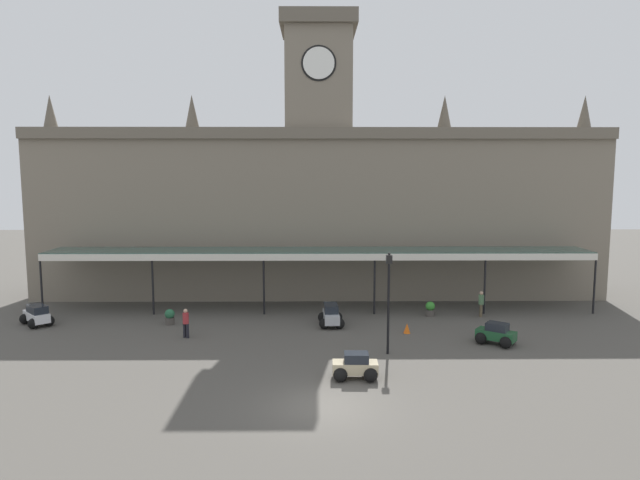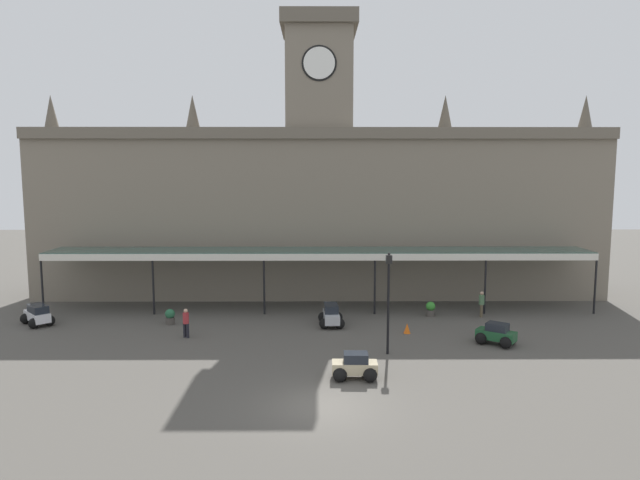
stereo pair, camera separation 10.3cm
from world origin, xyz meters
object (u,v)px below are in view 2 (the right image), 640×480
object	(u,v)px
car_silver_estate	(331,316)
pedestrian_near_entrance	(482,303)
traffic_cone	(407,328)
planter_by_canopy	(431,309)
pedestrian_beside_cars	(186,322)
planter_forecourt_centre	(170,316)
car_white_estate	(37,316)
car_green_sedan	(496,335)
victorian_lamppost	(388,292)
car_beige_sedan	(355,368)

from	to	relation	value
car_silver_estate	pedestrian_near_entrance	size ratio (longest dim) A/B	1.37
traffic_cone	planter_by_canopy	size ratio (longest dim) A/B	0.61
planter_by_canopy	pedestrian_beside_cars	bearing A→B (deg)	-162.43
car_silver_estate	traffic_cone	size ratio (longest dim) A/B	3.90
planter_forecourt_centre	pedestrian_beside_cars	bearing A→B (deg)	-59.72
traffic_cone	planter_by_canopy	distance (m)	4.47
car_white_estate	pedestrian_near_entrance	distance (m)	27.87
car_silver_estate	car_white_estate	distance (m)	18.03
pedestrian_near_entrance	planter_forecourt_centre	xyz separation A→B (m)	(-19.71, -1.68, -0.42)
car_white_estate	car_green_sedan	bearing A→B (deg)	-8.65
pedestrian_near_entrance	victorian_lamppost	distance (m)	10.49
car_beige_sedan	pedestrian_near_entrance	bearing A→B (deg)	50.59
car_beige_sedan	car_white_estate	xyz separation A→B (m)	(-18.87, 9.12, 0.06)
car_beige_sedan	pedestrian_beside_cars	world-z (taller)	pedestrian_beside_cars
car_green_sedan	planter_forecourt_centre	distance (m)	19.26
car_beige_sedan	traffic_cone	xyz separation A→B (m)	(3.53, 7.17, -0.21)
car_silver_estate	planter_by_canopy	world-z (taller)	car_silver_estate
victorian_lamppost	traffic_cone	world-z (taller)	victorian_lamppost
car_green_sedan	car_white_estate	size ratio (longest dim) A/B	0.94
car_green_sedan	traffic_cone	xyz separation A→B (m)	(-4.51, 2.14, -0.21)
pedestrian_near_entrance	pedestrian_beside_cars	size ratio (longest dim) A/B	1.00
car_white_estate	pedestrian_beside_cars	distance (m)	10.13
planter_by_canopy	car_beige_sedan	bearing A→B (deg)	-117.17
pedestrian_near_entrance	traffic_cone	size ratio (longest dim) A/B	2.85
car_silver_estate	traffic_cone	xyz separation A→B (m)	(4.37, -1.74, -0.27)
car_white_estate	traffic_cone	bearing A→B (deg)	-4.99
car_silver_estate	planter_by_canopy	size ratio (longest dim) A/B	2.38
planter_forecourt_centre	car_beige_sedan	bearing A→B (deg)	-40.51
car_green_sedan	car_beige_sedan	distance (m)	9.48
car_beige_sedan	pedestrian_near_entrance	size ratio (longest dim) A/B	1.24
car_beige_sedan	planter_by_canopy	xyz separation A→B (m)	(5.68, 11.07, -0.01)
pedestrian_beside_cars	car_white_estate	bearing A→B (deg)	164.32
pedestrian_beside_cars	traffic_cone	bearing A→B (deg)	3.54
car_beige_sedan	victorian_lamppost	size ratio (longest dim) A/B	0.39
car_silver_estate	pedestrian_beside_cars	size ratio (longest dim) A/B	1.37
pedestrian_beside_cars	planter_forecourt_centre	distance (m)	3.29
car_beige_sedan	victorian_lamppost	distance (m)	4.82
car_green_sedan	planter_forecourt_centre	world-z (taller)	car_green_sedan
victorian_lamppost	car_silver_estate	bearing A→B (deg)	116.90
planter_forecourt_centre	car_white_estate	bearing A→B (deg)	-179.43
car_white_estate	planter_by_canopy	world-z (taller)	car_white_estate
planter_forecourt_centre	car_silver_estate	bearing A→B (deg)	-1.68
traffic_cone	planter_forecourt_centre	xyz separation A→B (m)	(-14.30, 2.03, 0.20)
pedestrian_near_entrance	car_green_sedan	bearing A→B (deg)	-98.78
pedestrian_beside_cars	victorian_lamppost	world-z (taller)	victorian_lamppost
car_silver_estate	victorian_lamppost	xyz separation A→B (m)	(2.77, -5.46, 2.69)
pedestrian_near_entrance	victorian_lamppost	size ratio (longest dim) A/B	0.32
planter_by_canopy	car_green_sedan	bearing A→B (deg)	-68.74
car_white_estate	pedestrian_near_entrance	xyz separation A→B (m)	(27.81, 1.76, 0.34)
victorian_lamppost	pedestrian_beside_cars	bearing A→B (deg)	165.11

